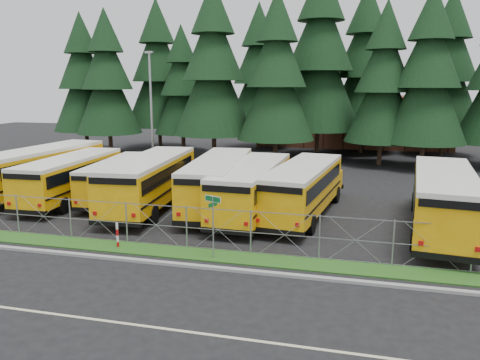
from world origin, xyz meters
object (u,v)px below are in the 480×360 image
(bus_1, at_px, (74,178))
(bus_3, at_px, (153,182))
(bus_4, at_px, (220,183))
(bus_0, at_px, (46,171))
(bus_5, at_px, (254,189))
(bus_6, at_px, (304,190))
(bus_2, at_px, (121,180))
(striped_bollard, at_px, (117,235))
(bus_east, at_px, (443,202))
(street_sign, at_px, (213,214))
(light_standard, at_px, (151,107))

(bus_1, relative_size, bus_3, 0.92)
(bus_4, bearing_deg, bus_0, 171.15)
(bus_4, height_order, bus_5, bus_4)
(bus_0, distance_m, bus_6, 17.85)
(bus_2, bearing_deg, striped_bollard, -69.30)
(bus_2, distance_m, bus_6, 12.11)
(bus_east, bearing_deg, bus_3, -177.14)
(bus_0, distance_m, street_sign, 17.41)
(bus_east, xyz_separation_m, street_sign, (-10.12, -6.48, 0.44))
(bus_0, height_order, bus_2, bus_0)
(bus_1, distance_m, bus_2, 2.96)
(bus_3, bearing_deg, bus_0, 164.83)
(bus_3, xyz_separation_m, bus_6, (9.17, 0.42, -0.08))
(bus_2, bearing_deg, bus_3, -32.47)
(bus_0, bearing_deg, bus_5, -2.17)
(bus_2, distance_m, striped_bollard, 9.67)
(bus_4, bearing_deg, bus_east, -13.62)
(bus_0, height_order, bus_5, bus_0)
(bus_0, bearing_deg, bus_2, 2.05)
(bus_5, bearing_deg, bus_4, 160.76)
(striped_bollard, height_order, light_standard, light_standard)
(bus_0, relative_size, bus_3, 1.02)
(bus_1, distance_m, striped_bollard, 10.47)
(bus_2, distance_m, light_standard, 11.58)
(street_sign, bearing_deg, striped_bollard, 176.13)
(bus_0, relative_size, bus_6, 1.07)
(bus_2, relative_size, light_standard, 0.97)
(bus_4, distance_m, light_standard, 15.06)
(bus_3, xyz_separation_m, bus_5, (6.31, -0.06, -0.08))
(bus_2, relative_size, bus_east, 0.81)
(bus_0, relative_size, street_sign, 4.33)
(bus_0, relative_size, light_standard, 1.20)
(bus_4, relative_size, bus_6, 1.03)
(bus_6, relative_size, light_standard, 1.12)
(bus_2, height_order, bus_6, bus_6)
(bus_1, relative_size, bus_2, 1.11)
(street_sign, bearing_deg, bus_5, 88.91)
(bus_east, bearing_deg, bus_5, -179.02)
(bus_1, height_order, bus_6, bus_6)
(bus_east, bearing_deg, street_sign, -140.98)
(bus_0, relative_size, bus_1, 1.11)
(bus_3, distance_m, bus_4, 4.09)
(bus_0, distance_m, bus_east, 25.07)
(striped_bollard, bearing_deg, bus_5, 55.72)
(bus_6, height_order, light_standard, light_standard)
(bus_2, distance_m, bus_east, 19.35)
(striped_bollard, bearing_deg, bus_3, 101.57)
(bus_4, relative_size, street_sign, 4.19)
(bus_4, bearing_deg, street_sign, -80.52)
(bus_5, xyz_separation_m, bus_6, (2.86, 0.48, 0.00))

